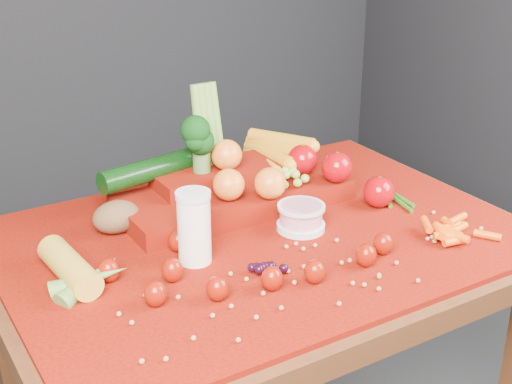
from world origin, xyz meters
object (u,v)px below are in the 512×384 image
table (261,278)px  milk_glass (194,225)px  produce_mound (240,180)px  yogurt_bowl (301,216)px

table → milk_glass: milk_glass is taller
milk_glass → produce_mound: 0.28m
table → produce_mound: size_ratio=1.83×
yogurt_bowl → produce_mound: produce_mound is taller
table → yogurt_bowl: 0.16m
milk_glass → table: bearing=11.0°
table → produce_mound: produce_mound is taller
yogurt_bowl → milk_glass: bearing=-178.2°
table → milk_glass: 0.25m
milk_glass → yogurt_bowl: milk_glass is taller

